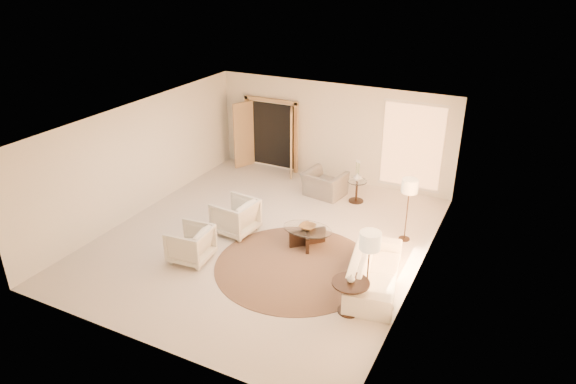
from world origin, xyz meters
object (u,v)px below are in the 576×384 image
at_px(side_table, 357,189).
at_px(armchair_left, 235,215).
at_px(end_table, 350,291).
at_px(accent_chair, 325,180).
at_px(floor_lamp_near, 410,189).
at_px(sofa, 374,270).
at_px(coffee_table, 307,235).
at_px(armchair_right, 190,242).
at_px(end_vase, 351,279).
at_px(side_vase, 357,177).
at_px(bowl, 308,227).
at_px(floor_lamp_far, 370,244).

bearing_deg(side_table, armchair_left, -124.91).
bearing_deg(end_table, accent_chair, 118.12).
relative_size(end_table, floor_lamp_near, 0.46).
distance_m(sofa, coffee_table, 2.00).
relative_size(armchair_right, side_table, 1.41).
xyz_separation_m(armchair_left, armchair_right, (-0.21, -1.46, -0.03)).
height_order(end_table, floor_lamp_near, floor_lamp_near).
xyz_separation_m(side_table, end_vase, (1.46, -4.46, 0.36)).
xyz_separation_m(armchair_left, side_vase, (1.98, 2.84, 0.25)).
distance_m(end_table, bowl, 2.49).
relative_size(armchair_right, coffee_table, 0.64).
bearing_deg(floor_lamp_far, bowl, 140.82).
relative_size(end_table, floor_lamp_far, 0.44).
bearing_deg(coffee_table, side_table, 85.17).
distance_m(sofa, floor_lamp_far, 1.24).
bearing_deg(floor_lamp_near, end_table, -94.03).
bearing_deg(end_vase, floor_lamp_near, 85.97).
height_order(coffee_table, side_table, side_table).
bearing_deg(armchair_right, coffee_table, 124.99).
height_order(accent_chair, side_table, accent_chair).
xyz_separation_m(sofa, armchair_left, (-3.58, 0.61, 0.12)).
xyz_separation_m(floor_lamp_near, end_vase, (-0.22, -3.06, -0.56)).
height_order(sofa, armchair_left, armchair_left).
xyz_separation_m(armchair_right, floor_lamp_near, (3.87, 2.89, 0.86)).
bearing_deg(side_vase, armchair_left, -124.91).
bearing_deg(armchair_right, side_vase, 147.76).
xyz_separation_m(end_vase, side_vase, (-1.46, 4.46, -0.01)).
bearing_deg(accent_chair, side_table, -168.26).
distance_m(sofa, floor_lamp_near, 2.25).
xyz_separation_m(accent_chair, side_vase, (0.90, 0.04, 0.25)).
distance_m(sofa, end_table, 1.03).
bearing_deg(floor_lamp_far, armchair_left, 159.90).
bearing_deg(side_table, floor_lamp_far, -68.16).
bearing_deg(floor_lamp_near, bowl, -147.12).
height_order(accent_chair, end_table, accent_chair).
relative_size(side_table, end_vase, 3.88).
relative_size(floor_lamp_near, end_vase, 9.75).
xyz_separation_m(armchair_right, coffee_table, (1.97, 1.67, -0.16)).
distance_m(sofa, armchair_left, 3.63).
distance_m(armchair_left, side_vase, 3.48).
height_order(accent_chair, coffee_table, accent_chair).
bearing_deg(floor_lamp_near, accent_chair, 152.06).
height_order(end_table, bowl, end_table).
xyz_separation_m(armchair_left, side_table, (1.98, 2.84, -0.09)).
xyz_separation_m(bowl, side_vase, (0.22, 2.63, 0.25)).
bearing_deg(bowl, floor_lamp_near, 32.88).
relative_size(accent_chair, floor_lamp_far, 0.66).
bearing_deg(sofa, bowl, 55.08).
xyz_separation_m(armchair_right, floor_lamp_far, (3.87, 0.12, 0.92)).
relative_size(armchair_left, bowl, 2.52).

